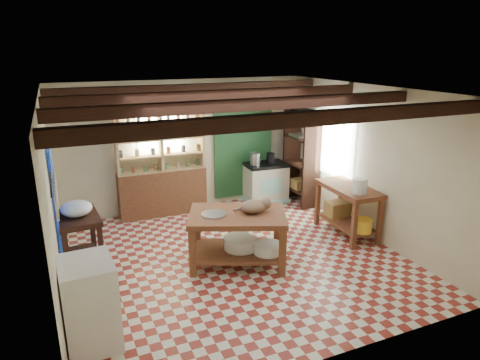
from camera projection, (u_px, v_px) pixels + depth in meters
name	position (u px, v px, depth m)	size (l,w,h in m)	color
floor	(234.00, 258.00, 6.75)	(5.00, 5.00, 0.02)	maroon
ceiling	(233.00, 91.00, 5.97)	(5.00, 5.00, 0.02)	#504F55
wall_back	(185.00, 146.00, 8.55)	(5.00, 0.04, 2.60)	beige
wall_front	(331.00, 248.00, 4.17)	(5.00, 0.04, 2.60)	beige
wall_left	(51.00, 202.00, 5.41)	(0.04, 5.00, 2.60)	beige
wall_right	(368.00, 162.00, 7.31)	(0.04, 5.00, 2.60)	beige
ceiling_beams	(233.00, 99.00, 6.01)	(5.00, 3.80, 0.15)	#331B12
blue_wall_patch	(55.00, 195.00, 6.27)	(0.04, 1.40, 1.60)	blue
green_wall_patch	(243.00, 143.00, 9.01)	(1.30, 0.04, 2.30)	#1F4F28
window_back	(160.00, 128.00, 8.23)	(0.90, 0.02, 0.80)	beige
window_right	(333.00, 145.00, 8.15)	(0.02, 1.30, 1.20)	beige
utensil_rail	(53.00, 194.00, 4.24)	(0.06, 0.90, 0.28)	black
pot_rack	(252.00, 101.00, 8.37)	(0.86, 0.12, 0.36)	black
shelving_unit	(161.00, 160.00, 8.23)	(1.70, 0.34, 2.20)	#DDB87F
tall_rack	(301.00, 157.00, 8.89)	(0.40, 0.86, 2.00)	#331B12
work_table	(237.00, 238.00, 6.49)	(1.43, 0.95, 0.81)	brown
stove	(266.00, 182.00, 9.13)	(0.86, 0.58, 0.84)	beige
prep_table	(81.00, 242.00, 6.32)	(0.57, 0.83, 0.84)	#331B12
white_cabinet	(90.00, 304.00, 4.66)	(0.56, 0.67, 1.00)	white
right_counter	(347.00, 211.00, 7.49)	(0.62, 1.24, 0.89)	brown
cat	(254.00, 206.00, 6.39)	(0.42, 0.32, 0.19)	#977457
steel_tray	(214.00, 214.00, 6.31)	(0.37, 0.37, 0.02)	#AEAEB6
basin_large	(241.00, 243.00, 6.57)	(0.51, 0.51, 0.18)	white
basin_small	(267.00, 248.00, 6.43)	(0.42, 0.42, 0.15)	white
kettle_left	(255.00, 159.00, 8.88)	(0.22, 0.22, 0.25)	#AEAEB6
kettle_right	(270.00, 158.00, 9.00)	(0.17, 0.17, 0.21)	black
enamel_bowl	(76.00, 208.00, 6.17)	(0.45, 0.45, 0.22)	white
white_bucket	(360.00, 186.00, 6.99)	(0.25, 0.25, 0.25)	white
wicker_basket	(337.00, 209.00, 7.78)	(0.38, 0.31, 0.27)	#A67F43
yellow_tub	(363.00, 225.00, 7.12)	(0.31, 0.31, 0.22)	yellow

